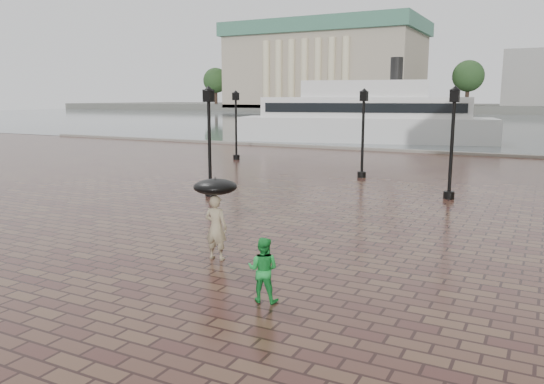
# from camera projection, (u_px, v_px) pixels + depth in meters

# --- Properties ---
(ground) EXTENTS (300.00, 300.00, 0.00)m
(ground) POSITION_uv_depth(u_px,v_px,m) (181.00, 300.00, 10.82)
(ground) COLOR #381C19
(ground) RESTS_ON ground
(harbour_water) EXTENTS (240.00, 240.00, 0.00)m
(harbour_water) POSITION_uv_depth(u_px,v_px,m) (507.00, 121.00, 91.20)
(harbour_water) COLOR #424A50
(harbour_water) RESTS_ON ground
(quay_edge) EXTENTS (80.00, 0.60, 0.30)m
(quay_edge) POSITION_uv_depth(u_px,v_px,m) (448.00, 154.00, 38.78)
(quay_edge) COLOR slate
(quay_edge) RESTS_ON ground
(far_shore) EXTENTS (300.00, 60.00, 2.00)m
(far_shore) POSITION_uv_depth(u_px,v_px,m) (525.00, 108.00, 150.43)
(far_shore) COLOR #4C4C47
(far_shore) RESTS_ON ground
(museum) EXTENTS (57.00, 32.50, 26.00)m
(museum) POSITION_uv_depth(u_px,v_px,m) (325.00, 64.00, 159.66)
(museum) COLOR gray
(museum) RESTS_ON ground
(far_trees) EXTENTS (188.00, 8.00, 13.50)m
(far_trees) POSITION_uv_depth(u_px,v_px,m) (524.00, 75.00, 129.73)
(far_trees) COLOR #2D2119
(far_trees) RESTS_ON ground
(street_lamps) EXTENTS (21.44, 14.44, 4.40)m
(street_lamps) POSITION_uv_depth(u_px,v_px,m) (368.00, 133.00, 26.51)
(street_lamps) COLOR black
(street_lamps) RESTS_ON ground
(adult_pedestrian) EXTENTS (0.63, 0.43, 1.66)m
(adult_pedestrian) POSITION_uv_depth(u_px,v_px,m) (216.00, 227.00, 13.43)
(adult_pedestrian) COLOR gray
(adult_pedestrian) RESTS_ON ground
(child_pedestrian) EXTENTS (0.73, 0.61, 1.33)m
(child_pedestrian) POSITION_uv_depth(u_px,v_px,m) (263.00, 269.00, 10.67)
(child_pedestrian) COLOR green
(child_pedestrian) RESTS_ON ground
(ferry_near) EXTENTS (24.01, 10.80, 7.66)m
(ferry_near) POSITION_uv_depth(u_px,v_px,m) (364.00, 117.00, 49.40)
(ferry_near) COLOR silver
(ferry_near) RESTS_ON ground
(umbrella) EXTENTS (1.10, 1.10, 1.13)m
(umbrella) POSITION_uv_depth(u_px,v_px,m) (215.00, 187.00, 13.25)
(umbrella) COLOR black
(umbrella) RESTS_ON ground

